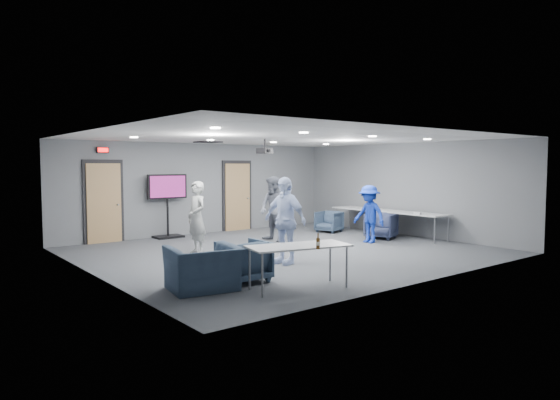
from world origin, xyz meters
TOP-DOWN VIEW (x-y plane):
  - floor at (0.00, 0.00)m, footprint 9.00×9.00m
  - ceiling at (0.00, 0.00)m, footprint 9.00×9.00m
  - wall_back at (0.00, 4.00)m, footprint 9.00×0.02m
  - wall_front at (0.00, -4.00)m, footprint 9.00×0.02m
  - wall_left at (-4.50, 0.00)m, footprint 0.02×8.00m
  - wall_right at (4.50, 0.00)m, footprint 0.02×8.00m
  - door_left at (-3.00, 3.95)m, footprint 1.06×0.17m
  - door_right at (1.20, 3.95)m, footprint 1.06×0.17m
  - exit_sign at (-3.00, 3.93)m, footprint 0.32×0.08m
  - hvac_diffuser at (-0.50, 2.80)m, footprint 0.60×0.60m
  - downlights at (0.00, 0.00)m, footprint 6.18×3.78m
  - person_a at (-1.88, 0.95)m, footprint 0.41×0.62m
  - person_b at (0.67, 1.37)m, footprint 0.69×0.88m
  - person_c at (-0.99, -1.19)m, footprint 0.64×1.13m
  - person_d at (2.52, -0.39)m, footprint 0.59×0.99m
  - chair_right_a at (3.13, 1.79)m, footprint 0.87×0.86m
  - chair_right_b at (3.35, -0.08)m, footprint 1.03×1.01m
  - chair_front_a at (-2.57, -2.00)m, footprint 0.80×0.83m
  - chair_front_b at (-3.44, -2.12)m, footprint 1.26×1.15m
  - table_right_a at (4.00, 1.16)m, footprint 0.81×1.95m
  - table_right_b at (4.00, -0.74)m, footprint 0.77×1.86m
  - table_front_left at (-2.14, -3.00)m, footprint 1.81×1.08m
  - bottle_front at (-2.15, -3.48)m, footprint 0.07×0.07m
  - bottle_right at (3.89, 0.96)m, footprint 0.06×0.06m
  - snack_box at (4.07, 1.05)m, footprint 0.20×0.15m
  - wrapper at (3.76, -1.00)m, footprint 0.28×0.24m
  - tv_stand at (-1.28, 3.75)m, footprint 1.17×0.56m
  - projector at (-0.15, 0.64)m, footprint 0.40×0.37m

SIDE VIEW (x-z plane):
  - floor at x=0.00m, z-range 0.00..0.00m
  - chair_right_a at x=3.13m, z-range 0.00..0.64m
  - chair_right_b at x=3.35m, z-range 0.00..0.72m
  - chair_front_b at x=-3.44m, z-range 0.00..0.72m
  - chair_front_a at x=-2.57m, z-range 0.00..0.73m
  - table_front_left at x=-2.14m, z-range 0.32..1.05m
  - table_right_b at x=4.00m, z-range 0.32..1.05m
  - table_right_a at x=4.00m, z-range 0.32..1.05m
  - snack_box at x=4.07m, z-range 0.73..0.77m
  - wrapper at x=3.76m, z-range 0.73..0.78m
  - person_d at x=2.52m, z-range 0.00..1.52m
  - bottle_right at x=3.89m, z-range 0.70..0.92m
  - bottle_front at x=-2.15m, z-range 0.70..0.95m
  - person_a at x=-1.88m, z-range 0.00..1.68m
  - person_b at x=0.67m, z-range 0.00..1.75m
  - person_c at x=-0.99m, z-range 0.00..1.81m
  - tv_stand at x=-1.28m, z-range 0.12..1.92m
  - door_left at x=-3.00m, z-range -0.05..2.19m
  - door_right at x=1.20m, z-range -0.05..2.19m
  - wall_back at x=0.00m, z-range 0.00..2.70m
  - wall_front at x=0.00m, z-range 0.00..2.70m
  - wall_left at x=-4.50m, z-range 0.00..2.70m
  - wall_right at x=4.50m, z-range 0.00..2.70m
  - projector at x=-0.15m, z-range 2.23..2.58m
  - exit_sign at x=-3.00m, z-range 2.37..2.53m
  - downlights at x=0.00m, z-range 2.67..2.69m
  - hvac_diffuser at x=-0.50m, z-range 2.67..2.70m
  - ceiling at x=0.00m, z-range 2.70..2.70m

